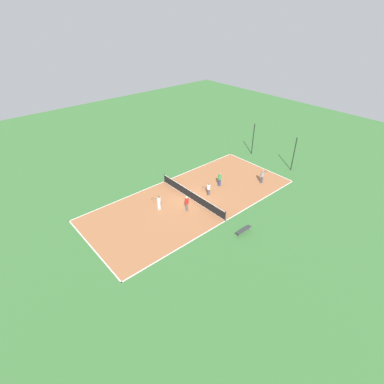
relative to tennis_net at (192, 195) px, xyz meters
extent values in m
plane|color=#3D7538|center=(0.00, 0.00, -0.52)|extent=(80.00, 80.00, 0.00)
cube|color=#AD6B42|center=(0.00, 0.00, -0.51)|extent=(9.70, 22.19, 0.02)
cube|color=white|center=(-4.80, 0.00, -0.50)|extent=(0.10, 22.19, 0.00)
cube|color=white|center=(4.80, 0.00, -0.50)|extent=(0.10, 22.19, 0.00)
cube|color=white|center=(0.00, -11.04, -0.50)|extent=(9.70, 0.10, 0.00)
cube|color=white|center=(0.00, 11.04, -0.50)|extent=(9.70, 0.10, 0.00)
cube|color=white|center=(0.00, 0.00, -0.50)|extent=(9.70, 0.10, 0.00)
cylinder|color=black|center=(-4.70, 0.00, -0.01)|extent=(0.10, 0.10, 0.98)
cylinder|color=black|center=(4.70, 0.00, -0.01)|extent=(0.10, 0.10, 0.98)
cube|color=black|center=(0.00, 0.00, -0.03)|extent=(9.40, 0.03, 0.93)
cube|color=white|center=(0.00, 0.00, 0.40)|extent=(9.40, 0.04, 0.06)
cube|color=#333338|center=(7.06, -0.13, -0.09)|extent=(0.36, 1.69, 0.04)
cylinder|color=#4C4C51|center=(7.06, -0.83, -0.32)|extent=(0.08, 0.08, 0.41)
cylinder|color=#4C4C51|center=(7.06, 0.57, -0.32)|extent=(0.08, 0.08, 0.41)
cube|color=navy|center=(-0.04, 4.07, -0.10)|extent=(0.29, 0.32, 0.80)
cylinder|color=green|center=(-0.04, 4.07, 0.58)|extent=(0.49, 0.49, 0.56)
sphere|color=#A87A56|center=(-0.04, 4.07, 0.99)|extent=(0.24, 0.24, 0.24)
cube|color=white|center=(-0.81, -3.56, -0.11)|extent=(0.32, 0.32, 0.78)
cylinder|color=silver|center=(-0.81, -3.56, 0.55)|extent=(0.51, 0.51, 0.55)
sphere|color=brown|center=(-0.81, -3.56, 0.94)|extent=(0.23, 0.23, 0.23)
cylinder|color=#262626|center=(-1.05, -3.78, 0.69)|extent=(0.22, 0.21, 0.03)
torus|color=black|center=(-1.25, -3.97, 0.69)|extent=(0.43, 0.43, 0.02)
cube|color=#4C4C51|center=(1.14, -1.67, -0.09)|extent=(0.32, 0.31, 0.82)
cylinder|color=red|center=(1.14, -1.67, 0.61)|extent=(0.50, 0.50, 0.57)
sphere|color=beige|center=(1.14, -1.67, 1.02)|extent=(0.25, 0.25, 0.25)
cube|color=#4C4C51|center=(2.65, 8.09, -0.09)|extent=(0.21, 0.26, 0.82)
cylinder|color=gray|center=(2.65, 8.09, 0.61)|extent=(0.37, 0.37, 0.57)
sphere|color=#A87A56|center=(2.65, 8.09, 1.02)|extent=(0.25, 0.25, 0.25)
cylinder|color=#262626|center=(2.65, 8.41, 0.75)|extent=(0.04, 0.28, 0.03)
torus|color=black|center=(2.66, 8.69, 0.75)|extent=(0.31, 0.31, 0.02)
cube|color=#4C4C51|center=(0.51, 1.86, -0.15)|extent=(0.26, 0.30, 0.70)
cylinder|color=white|center=(0.51, 1.86, 0.45)|extent=(0.45, 0.45, 0.49)
sphere|color=brown|center=(0.51, 1.86, 0.80)|extent=(0.21, 0.21, 0.21)
cylinder|color=#262626|center=(0.42, 1.55, 0.57)|extent=(0.11, 0.28, 0.03)
torus|color=black|center=(0.34, 1.29, 0.57)|extent=(0.38, 0.38, 0.02)
sphere|color=#CCE033|center=(-4.25, -3.08, -0.46)|extent=(0.07, 0.07, 0.07)
sphere|color=#CCE033|center=(-1.20, 4.52, -0.46)|extent=(0.07, 0.07, 0.07)
cylinder|color=black|center=(-3.06, 13.31, 1.56)|extent=(0.12, 0.12, 4.16)
cylinder|color=black|center=(3.06, 13.31, 1.56)|extent=(0.12, 0.12, 4.16)
camera|label=1|loc=(19.37, -16.93, 16.78)|focal=28.00mm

